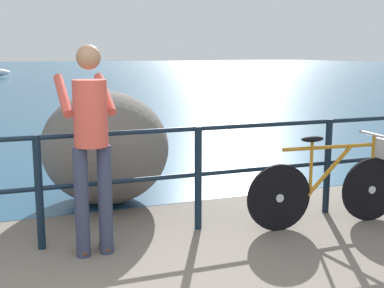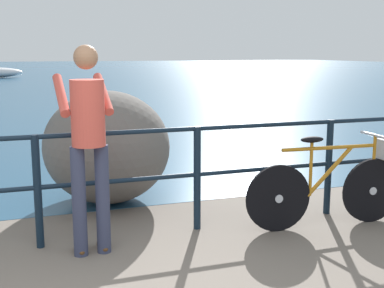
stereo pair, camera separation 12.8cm
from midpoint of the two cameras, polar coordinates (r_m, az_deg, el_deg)
The scene contains 6 objects.
ground_plane at distance 22.52m, azimuth -18.60°, elevation 5.27°, with size 120.00×120.00×0.10m, color #6B6056.
sea_surface at distance 50.40m, azimuth -19.01°, elevation 7.81°, with size 120.00×90.00×0.01m, color navy.
promenade_railing at distance 4.62m, azimuth -16.26°, elevation -3.63°, with size 9.00×0.07×1.02m.
bicycle at distance 5.29m, azimuth 16.97°, elevation -3.89°, with size 1.70×0.48×0.92m.
person_at_railing at distance 4.32m, azimuth -10.73°, elevation 0.40°, with size 0.46×0.64×1.78m.
breakwater_boulder_main at distance 5.93m, azimuth -8.96°, elevation -0.28°, with size 1.44×1.65×1.29m.
Camera 2 is at (-0.12, -2.47, 1.72)m, focal length 47.53 mm.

